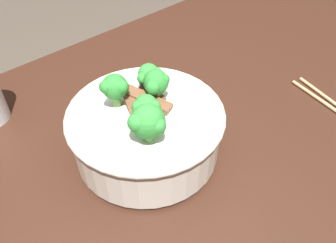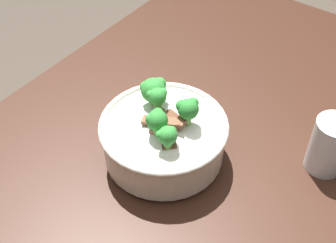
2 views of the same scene
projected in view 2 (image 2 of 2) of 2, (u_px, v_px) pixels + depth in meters
dining_table at (141, 222)px, 0.95m from camera, size 1.56×0.77×0.76m
rice_bowl at (165, 135)px, 0.86m from camera, size 0.24×0.24×0.15m
drinking_glass at (328, 148)px, 0.85m from camera, size 0.07×0.07×0.11m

